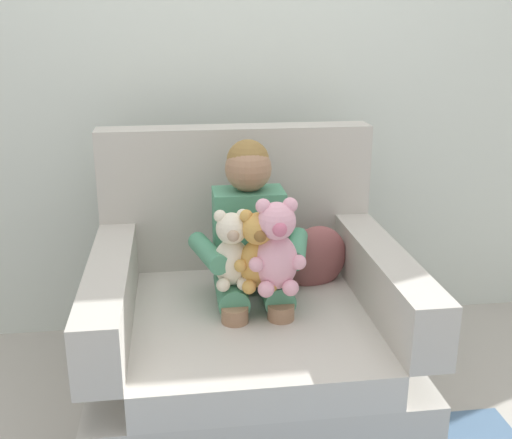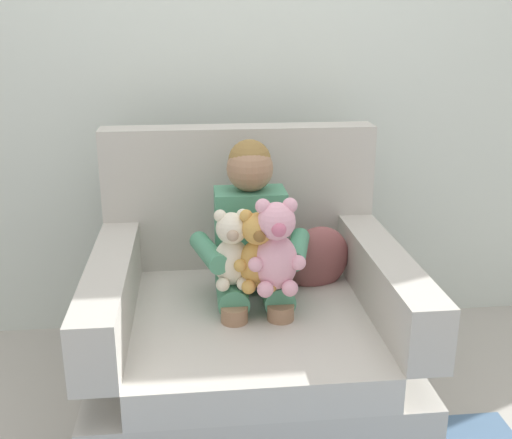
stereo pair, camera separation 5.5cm
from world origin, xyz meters
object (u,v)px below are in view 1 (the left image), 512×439
(seated_child, at_px, (251,244))
(plush_honey, at_px, (258,252))
(armchair, at_px, (247,330))
(plush_cream, at_px, (232,251))
(throw_pillow, at_px, (316,258))
(plush_pink, at_px, (276,248))

(seated_child, relative_size, plush_honey, 2.90)
(armchair, height_order, plush_cream, armchair)
(armchair, distance_m, plush_cream, 0.37)
(armchair, distance_m, seated_child, 0.33)
(seated_child, height_order, throw_pillow, seated_child)
(plush_honey, relative_size, throw_pillow, 1.09)
(throw_pillow, bearing_deg, armchair, -153.81)
(plush_pink, xyz_separation_m, plush_honey, (-0.06, 0.03, -0.02))
(plush_honey, bearing_deg, plush_pink, -1.53)
(armchair, xyz_separation_m, plush_cream, (-0.06, -0.09, 0.35))
(plush_pink, bearing_deg, throw_pillow, 74.51)
(plush_pink, bearing_deg, armchair, 138.76)
(armchair, height_order, plush_honey, armchair)
(plush_cream, height_order, plush_honey, plush_honey)
(armchair, xyz_separation_m, plush_honey, (0.02, -0.12, 0.36))
(armchair, relative_size, plush_cream, 3.96)
(armchair, height_order, plush_pink, armchair)
(seated_child, distance_m, plush_cream, 0.16)
(plush_cream, xyz_separation_m, plush_honey, (0.09, -0.03, 0.00))
(armchair, bearing_deg, throw_pillow, 26.19)
(plush_pink, distance_m, throw_pillow, 0.39)
(plush_honey, bearing_deg, throw_pillow, 67.00)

